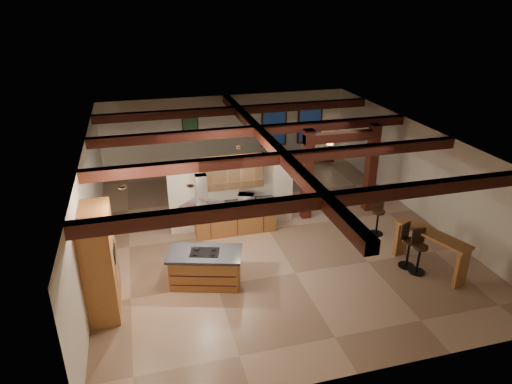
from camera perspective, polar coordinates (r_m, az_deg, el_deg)
The scene contains 23 objects.
ground at distance 14.03m, azimuth 1.52°, elevation -4.64°, with size 12.00×12.00×0.00m, color tan.
room_walls at distance 13.28m, azimuth 1.61°, elevation 2.13°, with size 12.00×12.00×12.00m.
ceiling_beams at distance 12.95m, azimuth 1.66°, elevation 6.16°, with size 10.00×12.00×0.28m.
timber_posts at distance 14.58m, azimuth 10.51°, elevation 3.68°, with size 2.50×0.30×2.90m.
partition_wall at distance 13.76m, azimuth -3.01°, elevation -0.17°, with size 3.80×0.18×2.20m, color silver.
pantry_cabinet at distance 10.77m, azimuth -18.90°, elevation -8.23°, with size 0.67×1.60×2.40m.
back_counter at distance 13.68m, azimuth -2.61°, elevation -3.20°, with size 2.50×0.66×0.94m.
upper_display_cabinet at distance 13.30m, azimuth -2.91°, elevation 2.47°, with size 1.80×0.36×0.95m.
range_hood at distance 10.78m, azimuth -6.66°, elevation -3.40°, with size 1.10×1.10×1.40m.
back_windows at distance 19.55m, azimuth 4.53°, elevation 8.36°, with size 2.70×0.07×1.70m.
framed_art at distance 18.55m, azimuth -8.21°, elevation 7.97°, with size 0.65×0.05×0.85m.
recessed_cans at distance 10.64m, azimuth -8.49°, elevation 2.54°, with size 3.16×2.46×0.03m.
kitchen_island at distance 11.45m, azimuth -6.34°, elevation -9.36°, with size 1.98×1.42×0.89m.
dining_table at distance 16.59m, azimuth -3.22°, elevation 1.15°, with size 1.73×0.97×0.61m, color #391B0E.
sofa at distance 19.23m, azimuth 3.76°, elevation 4.44°, with size 2.24×0.88×0.65m, color black.
microwave at distance 13.49m, azimuth -1.23°, elevation -0.78°, with size 0.47×0.32×0.26m, color #BCBCC1.
bar_counter at distance 12.61m, azimuth 21.03°, elevation -6.20°, with size 1.14×2.07×1.06m.
side_table at distance 19.93m, azimuth 9.14°, elevation 4.73°, with size 0.44×0.44×0.55m, color #37120D.
table_lamp at distance 19.77m, azimuth 9.24°, elevation 6.12°, with size 0.28×0.28×0.33m.
bar_stool_a at distance 12.44m, azimuth 19.69°, elevation -6.97°, with size 0.42×0.42×1.20m.
bar_stool_b at distance 12.59m, azimuth 18.43°, elevation -6.36°, with size 0.46×0.47×1.21m.
bar_stool_c at distance 13.99m, azimuth 14.96°, elevation -2.85°, with size 0.43×0.45×1.18m.
dining_chairs at distance 16.49m, azimuth -3.24°, elevation 1.97°, with size 1.96×1.96×1.10m.
Camera 1 is at (-3.58, -11.81, 6.68)m, focal length 32.00 mm.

